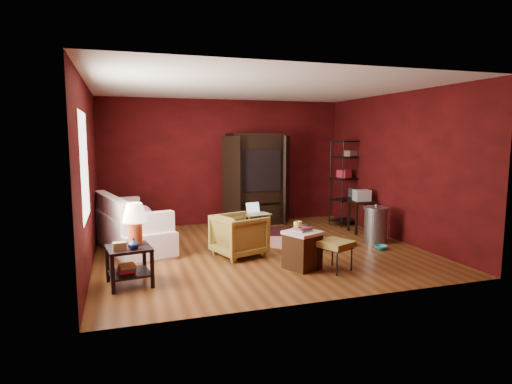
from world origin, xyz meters
The scene contains 18 objects.
room centered at (-0.04, -0.01, 1.40)m, with size 5.54×5.04×2.84m.
sofa centered at (-2.15, 0.81, 0.44)m, with size 2.27×0.66×0.89m, color beige.
armchair centered at (-0.44, -0.26, 0.38)m, with size 0.75×0.70×0.77m, color black.
pet_bowl_steel centered at (1.67, -0.23, 0.12)m, with size 0.24×0.06×0.24m, color silver.
pet_bowl_turquoise centered at (2.05, -0.64, 0.11)m, with size 0.23×0.07×0.23m, color teal.
vase centered at (-2.16, -1.34, 0.60)m, with size 0.14×0.15×0.14m, color #0B163A.
mug centered at (0.19, -1.25, 0.70)m, with size 0.12×0.10×0.12m, color #D3CE67.
side_table centered at (-2.17, -1.13, 0.66)m, with size 0.63×0.63×1.09m.
sofa_cushions centered at (-2.18, 0.79, 0.43)m, with size 1.30×2.24×0.88m.
hamper centered at (0.28, -1.22, 0.30)m, with size 0.62×0.62×0.66m.
footstool centered at (0.69, -1.47, 0.39)m, with size 0.58×0.58×0.45m.
rug_round centered at (0.76, 0.42, 0.01)m, with size 1.42×1.42×0.01m.
rug_oriental centered at (0.56, 1.28, 0.02)m, with size 1.50×1.20×0.01m.
laptop_desk centered at (0.25, 1.00, 0.41)m, with size 0.60×0.51×0.66m.
tv_armoire centered at (0.62, 2.16, 1.07)m, with size 1.61×0.90×2.05m.
wire_shelving centered at (2.66, 1.50, 1.04)m, with size 1.00×0.64×1.89m.
small_stand centered at (2.43, 0.64, 0.67)m, with size 0.49×0.49×0.89m.
trash_can centered at (2.23, -0.18, 0.34)m, with size 0.53×0.53×0.73m.
Camera 1 is at (-2.29, -6.97, 1.99)m, focal length 30.00 mm.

